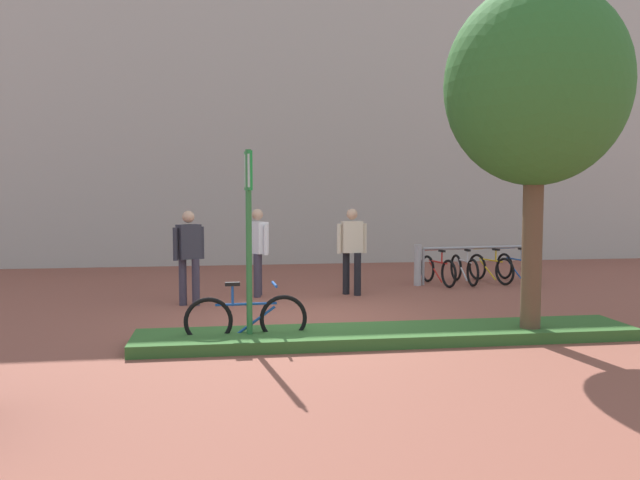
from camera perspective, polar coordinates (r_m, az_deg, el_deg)
name	(u,v)px	position (r m, az deg, el deg)	size (l,w,h in m)	color
ground_plane	(314,321)	(10.65, -0.51, -7.00)	(60.00, 60.00, 0.00)	brown
building_facade	(272,86)	(19.11, -4.13, 13.16)	(28.00, 1.20, 10.00)	#B2ADA3
planter_strip	(389,335)	(9.35, 5.97, -8.15)	(7.00, 1.10, 0.16)	#336028
tree_sidewalk	(536,87)	(9.74, 18.17, 12.48)	(2.51, 2.51, 4.92)	brown
parking_sign_post	(249,219)	(8.85, -6.18, 1.82)	(0.10, 0.36, 2.64)	#2D7238
bike_at_sign	(246,319)	(9.10, -6.37, -6.77)	(1.68, 0.42, 0.86)	black
bike_rack_cluster	(478,268)	(15.17, 13.47, -2.34)	(2.65, 1.74, 0.83)	#99999E
bollard_steel	(418,265)	(14.54, 8.44, -2.15)	(0.16, 0.16, 0.90)	#ADADB2
person_shirt_white	(352,246)	(13.09, 2.77, -0.50)	(0.61, 0.33, 1.72)	black
person_suited_dark	(189,251)	(12.13, -11.27, -0.98)	(0.54, 0.41, 1.72)	#383342
person_shirt_blue	(258,246)	(12.96, -5.41, -0.56)	(0.42, 0.52, 1.72)	#383342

